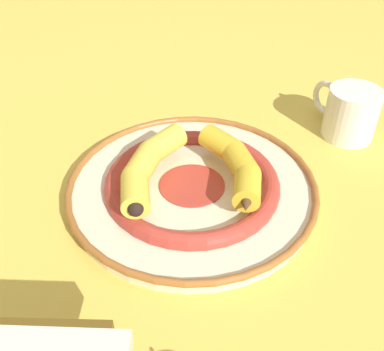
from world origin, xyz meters
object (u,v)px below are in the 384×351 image
decorative_bowl (192,186)px  coffee_mug (350,112)px  banana_b (237,165)px  banana_a (149,164)px

decorative_bowl → coffee_mug: bearing=-45.3°
decorative_bowl → banana_b: size_ratio=2.14×
banana_b → coffee_mug: coffee_mug is taller
decorative_bowl → banana_b: banana_b is taller
banana_a → coffee_mug: size_ratio=1.79×
banana_a → banana_b: same height
banana_a → coffee_mug: 0.38m
banana_b → coffee_mug: 0.27m
decorative_bowl → coffee_mug: (0.23, -0.23, 0.03)m
banana_b → banana_a: bearing=72.5°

